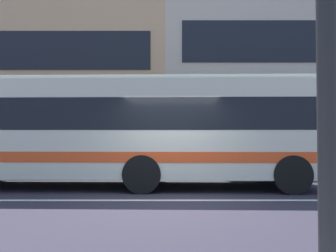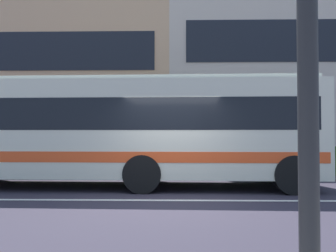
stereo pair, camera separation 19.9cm
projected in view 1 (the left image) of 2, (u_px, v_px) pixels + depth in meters
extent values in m
plane|color=#2D2935|center=(173.00, 200.00, 8.18)|extent=(160.00, 160.00, 0.00)
cube|color=silver|center=(173.00, 200.00, 8.18)|extent=(60.00, 0.16, 0.01)
cube|color=#28521A|center=(251.00, 160.00, 13.73)|extent=(19.18, 1.10, 1.07)
cube|color=tan|center=(21.00, 80.00, 23.02)|extent=(19.09, 9.43, 10.16)
cube|color=beige|center=(333.00, 74.00, 22.96)|extent=(21.61, 9.43, 10.97)
cube|color=beige|center=(124.00, 130.00, 10.37)|extent=(11.14, 2.85, 2.64)
cube|color=black|center=(124.00, 116.00, 10.38)|extent=(10.48, 2.85, 0.85)
cube|color=#E0491D|center=(124.00, 154.00, 10.35)|extent=(10.92, 2.87, 0.28)
cube|color=beige|center=(124.00, 83.00, 10.40)|extent=(10.69, 2.43, 0.12)
cylinder|color=black|center=(143.00, 174.00, 9.14)|extent=(1.01, 0.31, 1.00)
cylinder|color=black|center=(150.00, 166.00, 11.49)|extent=(1.01, 0.31, 1.00)
cylinder|color=black|center=(294.00, 175.00, 9.02)|extent=(1.01, 0.31, 1.00)
cylinder|color=black|center=(270.00, 167.00, 11.37)|extent=(1.01, 0.31, 1.00)
cylinder|color=black|center=(328.00, 40.00, 2.47)|extent=(0.14, 0.14, 4.05)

